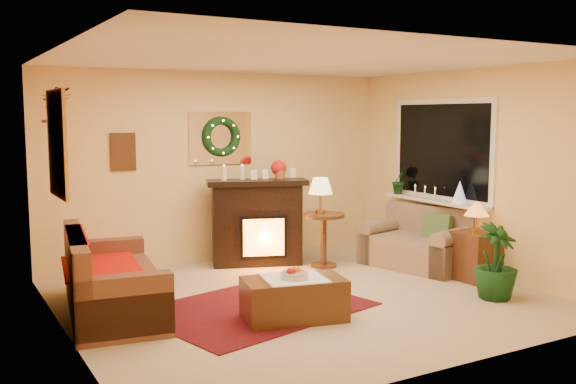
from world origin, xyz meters
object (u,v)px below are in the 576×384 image
fireplace (257,224)px  end_table_square (476,258)px  side_table_round (324,243)px  coffee_table (294,299)px  loveseat (416,236)px  sofa (113,272)px

fireplace → end_table_square: (1.97, -2.05, -0.28)m
side_table_round → coffee_table: 2.29m
fireplace → side_table_round: 0.93m
loveseat → end_table_square: size_ratio=2.33×
loveseat → side_table_round: 1.23m
fireplace → loveseat: 2.13m
loveseat → end_table_square: loveseat is taller
coffee_table → sofa: bearing=155.9°
sofa → end_table_square: sofa is taller
side_table_round → end_table_square: bearing=-50.4°
loveseat → end_table_square: (0.20, -0.87, -0.15)m
fireplace → end_table_square: size_ratio=2.00×
fireplace → end_table_square: bearing=-26.4°
sofa → coffee_table: sofa is taller
sofa → end_table_square: 4.30m
fireplace → end_table_square: fireplace is taller
fireplace → coffee_table: 2.43m
side_table_round → coffee_table: size_ratio=0.72×
sofa → end_table_square: size_ratio=3.30×
side_table_round → end_table_square: 1.96m
fireplace → side_table_round: (0.73, -0.54, -0.23)m
end_table_square → side_table_round: bearing=129.6°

